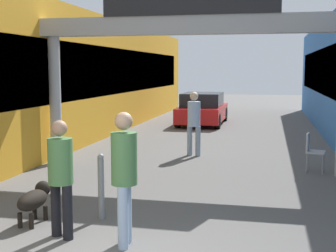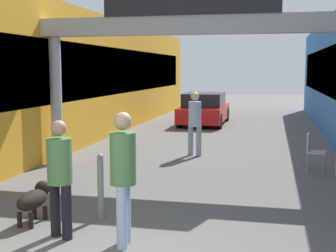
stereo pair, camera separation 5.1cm
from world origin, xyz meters
The scene contains 9 objects.
storefront_left centered at (-5.09, 11.00, 2.04)m, with size 3.00×26.00×4.09m.
arcade_sign_gateway centered at (0.00, 6.87, 2.96)m, with size 7.40×0.47×4.15m.
pedestrian_with_dog centered at (-0.98, 2.10, 0.93)m, with size 0.45×0.45×1.63m.
pedestrian_companion centered at (-0.05, 2.01, 1.02)m, with size 0.37×0.39×1.77m.
pedestrian_carrying_crate centered at (-0.18, 8.60, 0.99)m, with size 0.41×0.41×1.72m.
dog_on_leash centered at (-1.66, 2.61, 0.37)m, with size 0.33×0.80×0.58m.
bollard_post_metal centered at (-0.74, 3.00, 0.52)m, with size 0.10×0.10×1.03m.
cafe_chair_aluminium_nearer centered at (2.75, 7.14, 0.54)m, with size 0.46×0.46×0.89m.
parked_car_red centered at (-0.97, 15.87, 0.64)m, with size 1.79×4.00×1.33m.
Camera 1 is at (1.77, -3.69, 2.32)m, focal length 50.00 mm.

